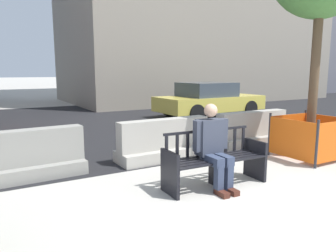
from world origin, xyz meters
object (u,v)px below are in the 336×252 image
object	(u,v)px
jersey_barrier_centre	(164,143)
jersey_barrier_left	(23,159)
car_taxi_near	(209,100)
street_bench	(215,161)
jersey_barrier_right	(252,132)
seated_person	(213,145)
construction_fence	(310,136)

from	to	relation	value
jersey_barrier_centre	jersey_barrier_left	world-z (taller)	same
car_taxi_near	street_bench	bearing A→B (deg)	-126.45
street_bench	car_taxi_near	distance (m)	8.10
jersey_barrier_centre	jersey_barrier_left	bearing A→B (deg)	178.23
car_taxi_near	jersey_barrier_right	bearing A→B (deg)	-115.46
seated_person	jersey_barrier_centre	bearing A→B (deg)	84.67
seated_person	construction_fence	world-z (taller)	seated_person
jersey_barrier_left	jersey_barrier_right	world-z (taller)	same
street_bench	jersey_barrier_left	distance (m)	3.19
jersey_barrier_right	car_taxi_near	world-z (taller)	car_taxi_near
jersey_barrier_centre	construction_fence	distance (m)	3.06
jersey_barrier_right	construction_fence	world-z (taller)	construction_fence
seated_person	jersey_barrier_left	distance (m)	3.18
street_bench	jersey_barrier_centre	world-z (taller)	street_bench
jersey_barrier_centre	jersey_barrier_right	bearing A→B (deg)	0.69
jersey_barrier_left	street_bench	bearing A→B (deg)	-35.85
jersey_barrier_centre	car_taxi_near	world-z (taller)	car_taxi_near
jersey_barrier_centre	jersey_barrier_right	xyz separation A→B (m)	(2.48, 0.03, 0.00)
street_bench	car_taxi_near	xyz separation A→B (m)	(4.81, 6.51, 0.28)
car_taxi_near	seated_person	bearing A→B (deg)	-126.69
jersey_barrier_centre	jersey_barrier_left	size ratio (longest dim) A/B	0.99
street_bench	construction_fence	bearing A→B (deg)	7.27
jersey_barrier_centre	jersey_barrier_left	distance (m)	2.68
jersey_barrier_left	jersey_barrier_centre	bearing A→B (deg)	-1.77
jersey_barrier_centre	jersey_barrier_right	world-z (taller)	same
jersey_barrier_centre	construction_fence	size ratio (longest dim) A/B	1.68
street_bench	construction_fence	size ratio (longest dim) A/B	1.42
construction_fence	car_taxi_near	world-z (taller)	car_taxi_near
jersey_barrier_right	car_taxi_near	bearing A→B (deg)	64.54
jersey_barrier_left	construction_fence	world-z (taller)	construction_fence
jersey_barrier_centre	car_taxi_near	bearing A→B (deg)	45.03
street_bench	jersey_barrier_centre	xyz separation A→B (m)	(0.09, 1.79, -0.06)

